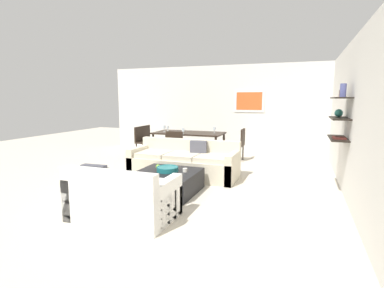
# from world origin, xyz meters

# --- Properties ---
(ground_plane) EXTENTS (18.00, 18.00, 0.00)m
(ground_plane) POSITION_xyz_m (0.00, 0.00, 0.00)
(ground_plane) COLOR beige
(back_wall_unit) EXTENTS (8.40, 0.09, 2.70)m
(back_wall_unit) POSITION_xyz_m (0.31, 3.53, 1.35)
(back_wall_unit) COLOR silver
(back_wall_unit) RESTS_ON ground
(right_wall_shelf_unit) EXTENTS (0.34, 8.20, 2.70)m
(right_wall_shelf_unit) POSITION_xyz_m (3.03, 0.59, 1.35)
(right_wall_shelf_unit) COLOR silver
(right_wall_shelf_unit) RESTS_ON ground
(sofa_beige) EXTENTS (2.32, 0.90, 0.78)m
(sofa_beige) POSITION_xyz_m (-0.11, 0.34, 0.29)
(sofa_beige) COLOR beige
(sofa_beige) RESTS_ON ground
(loveseat_white) EXTENTS (1.42, 0.90, 0.78)m
(loveseat_white) POSITION_xyz_m (-0.07, -2.09, 0.29)
(loveseat_white) COLOR white
(loveseat_white) RESTS_ON ground
(coffee_table) EXTENTS (1.09, 1.08, 0.38)m
(coffee_table) POSITION_xyz_m (0.01, -0.79, 0.19)
(coffee_table) COLOR black
(coffee_table) RESTS_ON ground
(decorative_bowl) EXTENTS (0.40, 0.40, 0.09)m
(decorative_bowl) POSITION_xyz_m (0.01, -0.77, 0.43)
(decorative_bowl) COLOR #19666B
(decorative_bowl) RESTS_ON coffee_table
(candle_jar) EXTENTS (0.08, 0.08, 0.07)m
(candle_jar) POSITION_xyz_m (0.33, -0.70, 0.41)
(candle_jar) COLOR silver
(candle_jar) RESTS_ON coffee_table
(apple_on_coffee_table) EXTENTS (0.09, 0.09, 0.09)m
(apple_on_coffee_table) POSITION_xyz_m (-0.24, -0.65, 0.42)
(apple_on_coffee_table) COLOR #669E2D
(apple_on_coffee_table) RESTS_ON coffee_table
(dining_table) EXTENTS (1.93, 0.96, 0.75)m
(dining_table) POSITION_xyz_m (-0.71, 2.18, 0.68)
(dining_table) COLOR black
(dining_table) RESTS_ON ground
(dining_chair_left_far) EXTENTS (0.44, 0.44, 0.88)m
(dining_chair_left_far) POSITION_xyz_m (-2.08, 2.40, 0.50)
(dining_chair_left_far) COLOR black
(dining_chair_left_far) RESTS_ON ground
(dining_chair_foot) EXTENTS (0.44, 0.44, 0.88)m
(dining_chair_foot) POSITION_xyz_m (-0.71, 1.29, 0.50)
(dining_chair_foot) COLOR black
(dining_chair_foot) RESTS_ON ground
(dining_chair_right_far) EXTENTS (0.44, 0.44, 0.88)m
(dining_chair_right_far) POSITION_xyz_m (0.66, 2.40, 0.50)
(dining_chair_right_far) COLOR black
(dining_chair_right_far) RESTS_ON ground
(dining_chair_left_near) EXTENTS (0.44, 0.44, 0.88)m
(dining_chair_left_near) POSITION_xyz_m (-2.08, 1.97, 0.50)
(dining_chair_left_near) COLOR black
(dining_chair_left_near) RESTS_ON ground
(wine_glass_left_far) EXTENTS (0.06, 0.06, 0.14)m
(wine_glass_left_far) POSITION_xyz_m (-1.42, 2.30, 0.85)
(wine_glass_left_far) COLOR silver
(wine_glass_left_far) RESTS_ON dining_table
(wine_glass_right_far) EXTENTS (0.07, 0.07, 0.16)m
(wine_glass_right_far) POSITION_xyz_m (-0.00, 2.30, 0.86)
(wine_glass_right_far) COLOR silver
(wine_glass_right_far) RESTS_ON dining_table
(wine_glass_left_near) EXTENTS (0.07, 0.07, 0.18)m
(wine_glass_left_near) POSITION_xyz_m (-1.42, 2.06, 0.88)
(wine_glass_left_near) COLOR silver
(wine_glass_left_near) RESTS_ON dining_table
(wine_glass_foot) EXTENTS (0.07, 0.07, 0.15)m
(wine_glass_foot) POSITION_xyz_m (-0.71, 1.76, 0.85)
(wine_glass_foot) COLOR silver
(wine_glass_foot) RESTS_ON dining_table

